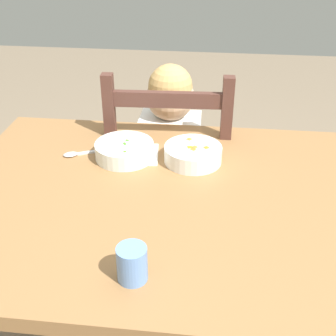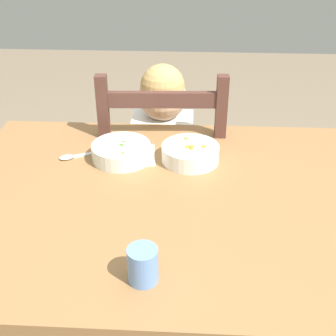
% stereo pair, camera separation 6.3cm
% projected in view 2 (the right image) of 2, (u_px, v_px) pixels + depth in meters
% --- Properties ---
extents(dining_table, '(1.27, 0.88, 0.77)m').
position_uv_depth(dining_table, '(183.00, 230.00, 1.24)').
color(dining_table, olive).
rests_on(dining_table, ground).
extents(dining_chair, '(0.44, 0.44, 0.98)m').
position_uv_depth(dining_chair, '(163.00, 190.00, 1.76)').
color(dining_chair, '#502F27').
rests_on(dining_chair, ground).
extents(child_figure, '(0.32, 0.31, 0.96)m').
position_uv_depth(child_figure, '(162.00, 153.00, 1.67)').
color(child_figure, white).
rests_on(child_figure, ground).
extents(bowl_of_peas, '(0.18, 0.18, 0.05)m').
position_uv_depth(bowl_of_peas, '(121.00, 151.00, 1.34)').
color(bowl_of_peas, white).
rests_on(bowl_of_peas, dining_table).
extents(bowl_of_carrots, '(0.17, 0.17, 0.05)m').
position_uv_depth(bowl_of_carrots, '(190.00, 153.00, 1.33)').
color(bowl_of_carrots, white).
rests_on(bowl_of_carrots, dining_table).
extents(spoon, '(0.13, 0.08, 0.01)m').
position_uv_depth(spoon, '(73.00, 156.00, 1.36)').
color(spoon, silver).
rests_on(spoon, dining_table).
extents(drinking_cup, '(0.06, 0.06, 0.08)m').
position_uv_depth(drinking_cup, '(143.00, 265.00, 0.90)').
color(drinking_cup, '#6995D8').
rests_on(drinking_cup, dining_table).
extents(paper_napkin, '(0.16, 0.15, 0.00)m').
position_uv_depth(paper_napkin, '(130.00, 155.00, 1.37)').
color(paper_napkin, white).
rests_on(paper_napkin, dining_table).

